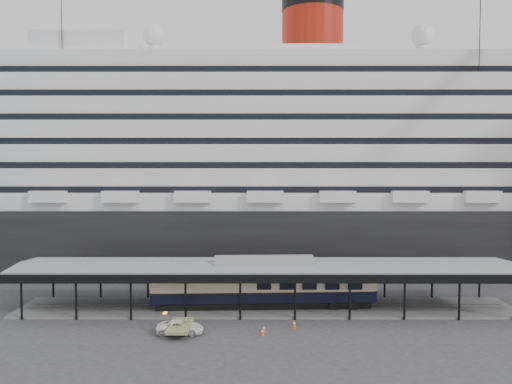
# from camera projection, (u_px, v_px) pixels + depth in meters

# --- Properties ---
(ground) EXTENTS (200.00, 200.00, 0.00)m
(ground) POSITION_uv_depth(u_px,v_px,m) (268.00, 322.00, 51.75)
(ground) COLOR #323234
(ground) RESTS_ON ground
(cruise_ship) EXTENTS (130.00, 30.00, 43.90)m
(cruise_ship) POSITION_uv_depth(u_px,v_px,m) (264.00, 153.00, 82.74)
(cruise_ship) COLOR black
(cruise_ship) RESTS_ON ground
(platform_canopy) EXTENTS (56.00, 9.18, 5.30)m
(platform_canopy) POSITION_uv_depth(u_px,v_px,m) (267.00, 288.00, 56.62)
(platform_canopy) COLOR slate
(platform_canopy) RESTS_ON ground
(port_truck) EXTENTS (4.53, 2.11, 1.26)m
(port_truck) POSITION_uv_depth(u_px,v_px,m) (180.00, 327.00, 48.24)
(port_truck) COLOR white
(port_truck) RESTS_ON ground
(pullman_carriage) EXTENTS (25.27, 4.29, 24.69)m
(pullman_carriage) POSITION_uv_depth(u_px,v_px,m) (264.00, 283.00, 56.59)
(pullman_carriage) COLOR black
(pullman_carriage) RESTS_ON ground
(traffic_cone_left) EXTENTS (0.44, 0.44, 0.70)m
(traffic_cone_left) POSITION_uv_depth(u_px,v_px,m) (262.00, 332.00, 47.75)
(traffic_cone_left) COLOR #EE570D
(traffic_cone_left) RESTS_ON ground
(traffic_cone_mid) EXTENTS (0.44, 0.44, 0.66)m
(traffic_cone_mid) POSITION_uv_depth(u_px,v_px,m) (264.00, 329.00, 48.80)
(traffic_cone_mid) COLOR #F3400D
(traffic_cone_mid) RESTS_ON ground
(traffic_cone_right) EXTENTS (0.57, 0.57, 0.83)m
(traffic_cone_right) POSITION_uv_depth(u_px,v_px,m) (294.00, 324.00, 49.95)
(traffic_cone_right) COLOR #FA4C0D
(traffic_cone_right) RESTS_ON ground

